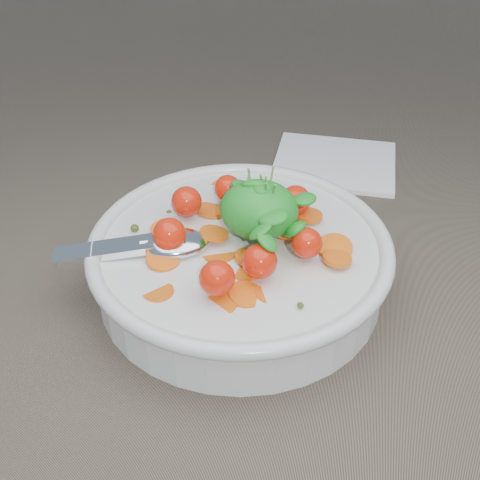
# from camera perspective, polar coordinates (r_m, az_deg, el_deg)

# --- Properties ---
(ground) EXTENTS (6.00, 6.00, 0.00)m
(ground) POSITION_cam_1_polar(r_m,az_deg,el_deg) (0.64, 0.64, -2.80)
(ground) COLOR #746553
(ground) RESTS_ON ground
(bowl) EXTENTS (0.32, 0.30, 0.13)m
(bowl) POSITION_cam_1_polar(r_m,az_deg,el_deg) (0.59, -0.00, -1.80)
(bowl) COLOR silver
(bowl) RESTS_ON ground
(napkin) EXTENTS (0.16, 0.14, 0.01)m
(napkin) POSITION_cam_1_polar(r_m,az_deg,el_deg) (0.83, 8.95, 7.24)
(napkin) COLOR white
(napkin) RESTS_ON ground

